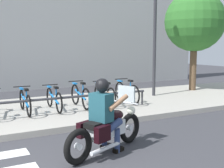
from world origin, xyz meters
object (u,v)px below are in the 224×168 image
object	(u,v)px
tree_near_rack	(195,22)
bicycle_7	(127,92)
street_lamp	(155,33)
bicycle_4	(54,99)
rider	(104,111)
bicycle_5	(80,96)
bicycle_6	(104,94)
motorcycle	(107,129)
bicycle_3	(25,101)
bike_rack	(45,100)

from	to	relation	value
tree_near_rack	bicycle_7	bearing A→B (deg)	-164.20
street_lamp	bicycle_4	bearing A→B (deg)	-169.94
rider	bicycle_7	world-z (taller)	rider
bicycle_5	bicycle_6	xyz separation A→B (m)	(0.83, 0.00, -0.02)
bicycle_5	bicycle_7	size ratio (longest dim) A/B	1.00
rider	bicycle_4	bearing A→B (deg)	88.84
motorcycle	bicycle_3	xyz separation A→B (m)	(-0.84, 3.44, 0.03)
rider	bicycle_4	xyz separation A→B (m)	(0.07, 3.46, -0.34)
tree_near_rack	bike_rack	bearing A→B (deg)	-166.29
street_lamp	tree_near_rack	world-z (taller)	tree_near_rack
bicycle_7	bike_rack	size ratio (longest dim) A/B	0.25
bicycle_5	street_lamp	xyz separation A→B (m)	(3.32, 0.74, 2.00)
rider	bicycle_3	bearing A→B (deg)	102.41
bicycle_3	street_lamp	bearing A→B (deg)	8.40
bicycle_3	street_lamp	size ratio (longest dim) A/B	0.40
bicycle_3	rider	bearing A→B (deg)	-77.59
bicycle_3	bicycle_6	world-z (taller)	bicycle_6
bicycle_6	street_lamp	bearing A→B (deg)	16.50
rider	tree_near_rack	world-z (taller)	tree_near_rack
bicycle_4	bicycle_6	xyz separation A→B (m)	(1.66, -0.00, 0.01)
rider	bike_rack	xyz separation A→B (m)	(-0.35, 2.91, -0.24)
bicycle_7	street_lamp	world-z (taller)	street_lamp
motorcycle	bicycle_3	bearing A→B (deg)	103.66
tree_near_rack	bicycle_6	bearing A→B (deg)	-166.81
bicycle_6	bike_rack	distance (m)	2.15
motorcycle	bicycle_6	size ratio (longest dim) A/B	1.26
bicycle_6	street_lamp	distance (m)	3.29
rider	bicycle_6	world-z (taller)	rider
bicycle_6	tree_near_rack	world-z (taller)	tree_near_rack
street_lamp	tree_near_rack	bearing A→B (deg)	9.61
bicycle_3	bicycle_5	world-z (taller)	bicycle_5
motorcycle	tree_near_rack	bearing A→B (deg)	35.07
bicycle_3	bicycle_5	bearing A→B (deg)	-0.06
bicycle_3	bicycle_5	xyz separation A→B (m)	(1.66, -0.00, 0.03)
motorcycle	street_lamp	size ratio (longest dim) A/B	0.48
motorcycle	bicycle_4	world-z (taller)	motorcycle
motorcycle	street_lamp	distance (m)	6.24
bicycle_3	bicycle_7	distance (m)	3.33
bicycle_4	street_lamp	bearing A→B (deg)	10.06
bicycle_3	bicycle_6	xyz separation A→B (m)	(2.50, -0.00, 0.01)
street_lamp	rider	bearing A→B (deg)	-135.17
rider	motorcycle	bearing A→B (deg)	19.89
bicycle_7	street_lamp	xyz separation A→B (m)	(1.66, 0.74, 2.01)
bicycle_4	bike_rack	bearing A→B (deg)	-126.87
bicycle_3	bike_rack	world-z (taller)	bicycle_3
rider	bicycle_3	size ratio (longest dim) A/B	0.87
rider	bike_rack	size ratio (longest dim) A/B	0.22
bicycle_3	bicycle_7	size ratio (longest dim) A/B	1.02
bicycle_4	bicycle_7	bearing A→B (deg)	-0.03
rider	bicycle_7	distance (m)	4.32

